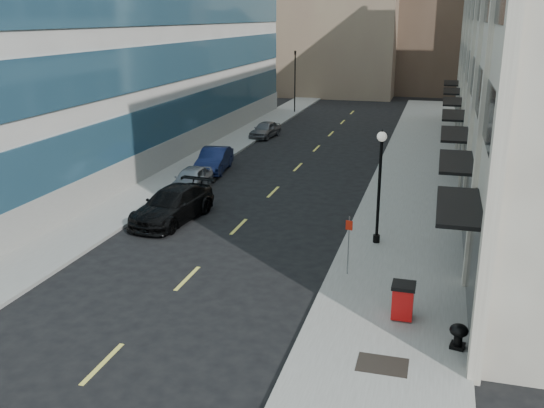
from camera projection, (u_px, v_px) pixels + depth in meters
The scene contains 17 objects.
ground at pixel (61, 406), 15.16m from camera, with size 160.00×160.00×0.00m, color black.
sidewalk_right at pixel (411, 201), 31.61m from camera, with size 5.00×80.00×0.15m, color gray.
sidewalk_left at pixel (166, 182), 35.20m from camera, with size 3.00×80.00×0.15m, color gray.
building_left at pixel (75, 6), 41.11m from camera, with size 16.14×46.00×20.00m.
skyline_tan_far at pixel (287, 4), 87.22m from camera, with size 12.00×14.00×22.00m, color #867357.
skyline_stone at pixel (535, 10), 68.29m from camera, with size 10.00×14.00×20.00m, color beige.
grate_far at pixel (382, 365), 16.66m from camera, with size 1.40×1.00×0.01m, color black.
road_centerline at pixel (257, 208), 30.79m from camera, with size 0.15×68.20×0.01m.
traffic_signal at pixel (295, 55), 59.02m from camera, with size 0.66×0.66×6.98m.
car_black_pickup at pixel (173, 205), 28.64m from camera, with size 2.19×5.39×1.56m, color black.
car_silver_sedan at pixel (191, 179), 33.58m from camera, with size 1.58×3.92×1.33m, color #A0A4A9.
car_blue_sedan at pixel (214, 160), 37.81m from camera, with size 1.55×4.43×1.46m, color #111B41.
car_grey_sedan at pixel (265, 130), 48.39m from camera, with size 1.52×3.78×1.29m, color slate.
trash_bin at pixel (403, 300), 19.06m from camera, with size 0.74×0.83×1.19m.
lamppost at pixel (380, 177), 24.85m from camera, with size 0.40×0.40×4.86m.
sign_post at pixel (349, 237), 22.12m from camera, with size 0.26×0.10×2.25m.
urn_planter at pixel (459, 334), 17.40m from camera, with size 0.54×0.54×0.74m.
Camera 1 is at (8.58, -11.08, 9.34)m, focal length 40.00 mm.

